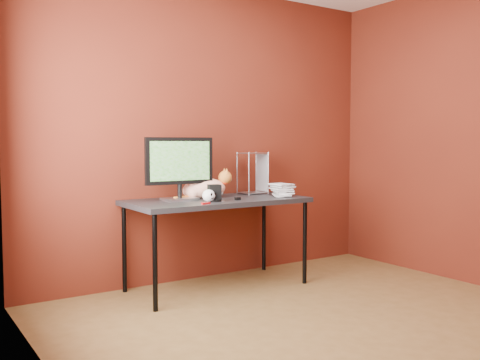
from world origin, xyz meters
TOP-DOWN VIEW (x-y plane):
  - room at (0.00, 0.00)m, footprint 3.52×3.52m
  - desk at (-0.15, 1.37)m, footprint 1.50×0.70m
  - monitor at (-0.46, 1.44)m, footprint 0.59×0.19m
  - cat at (-0.20, 1.47)m, footprint 0.54×0.26m
  - skull_mug at (-0.33, 1.20)m, footprint 0.10×0.11m
  - speaker at (-0.26, 1.22)m, footprint 0.12×0.12m
  - book_stack at (0.38, 1.29)m, footprint 0.23×0.25m
  - wire_rack at (0.35, 1.57)m, footprint 0.23×0.19m
  - pocket_knife at (-0.42, 1.08)m, footprint 0.08×0.04m
  - black_gadget at (-0.06, 1.19)m, footprint 0.05×0.03m
  - washer at (-0.21, 1.19)m, footprint 0.04×0.04m

SIDE VIEW (x-z plane):
  - desk at x=-0.15m, z-range 0.32..1.07m
  - washer at x=-0.21m, z-range 0.75..0.75m
  - pocket_knife at x=-0.42m, z-range 0.75..0.77m
  - black_gadget at x=-0.06m, z-range 0.75..0.77m
  - skull_mug at x=-0.33m, z-range 0.75..0.85m
  - speaker at x=-0.26m, z-range 0.75..0.88m
  - cat at x=-0.20m, z-range 0.71..0.96m
  - wire_rack at x=0.35m, z-range 0.75..1.13m
  - monitor at x=-0.46m, z-range 0.78..1.29m
  - book_stack at x=0.38m, z-range 0.75..1.97m
  - room at x=0.00m, z-range 0.14..2.75m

